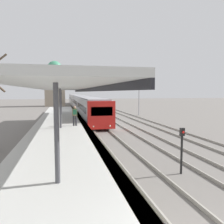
{
  "coord_description": "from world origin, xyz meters",
  "views": [
    {
      "loc": [
        -3.53,
        -3.23,
        3.73
      ],
      "look_at": [
        1.65,
        19.65,
        1.6
      ],
      "focal_mm": 35.0,
      "sensor_mm": 36.0,
      "label": 1
    }
  ],
  "objects_px": {
    "person_on_platform": "(75,114)",
    "signal_mast_far": "(139,95)",
    "train_near": "(79,101)",
    "signal_post_near": "(182,146)"
  },
  "relations": [
    {
      "from": "person_on_platform",
      "to": "signal_mast_far",
      "type": "relative_size",
      "value": 0.31
    },
    {
      "from": "person_on_platform",
      "to": "signal_mast_far",
      "type": "bearing_deg",
      "value": 53.53
    },
    {
      "from": "train_near",
      "to": "signal_mast_far",
      "type": "xyz_separation_m",
      "value": [
        8.4,
        -15.97,
        1.64
      ]
    },
    {
      "from": "signal_post_near",
      "to": "signal_mast_far",
      "type": "bearing_deg",
      "value": 74.66
    },
    {
      "from": "signal_mast_far",
      "to": "person_on_platform",
      "type": "bearing_deg",
      "value": -126.47
    },
    {
      "from": "signal_post_near",
      "to": "signal_mast_far",
      "type": "height_order",
      "value": "signal_mast_far"
    },
    {
      "from": "signal_mast_far",
      "to": "train_near",
      "type": "bearing_deg",
      "value": 117.75
    },
    {
      "from": "train_near",
      "to": "person_on_platform",
      "type": "bearing_deg",
      "value": -94.77
    },
    {
      "from": "signal_post_near",
      "to": "signal_mast_far",
      "type": "xyz_separation_m",
      "value": [
        6.69,
        24.39,
        2.02
      ]
    },
    {
      "from": "person_on_platform",
      "to": "signal_mast_far",
      "type": "distance_m",
      "value": 18.51
    }
  ]
}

